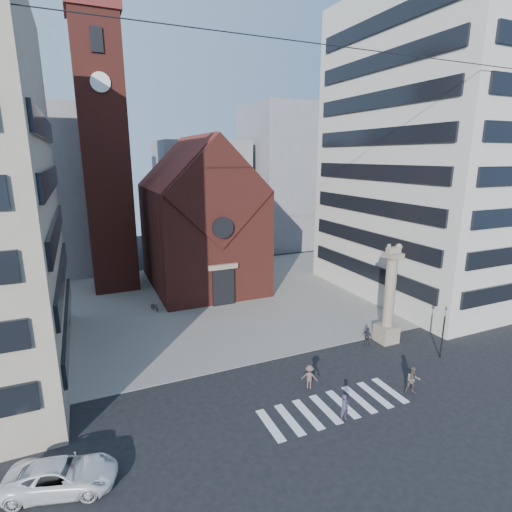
% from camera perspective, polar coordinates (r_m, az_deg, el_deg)
% --- Properties ---
extents(ground, '(120.00, 120.00, 0.00)m').
position_cam_1_polar(ground, '(29.65, 6.73, -17.78)').
color(ground, black).
rests_on(ground, ground).
extents(piazza, '(46.00, 30.00, 0.05)m').
position_cam_1_polar(piazza, '(45.36, -5.52, -6.06)').
color(piazza, gray).
rests_on(piazza, ground).
extents(zebra_crossing, '(10.20, 3.20, 0.01)m').
position_cam_1_polar(zebra_crossing, '(27.81, 11.10, -20.34)').
color(zebra_crossing, white).
rests_on(zebra_crossing, ground).
extents(church, '(12.00, 16.65, 18.00)m').
position_cam_1_polar(church, '(48.98, -7.97, 5.01)').
color(church, maroon).
rests_on(church, ground).
extents(campanile, '(5.50, 5.50, 31.20)m').
position_cam_1_polar(campanile, '(49.63, -20.75, 13.36)').
color(campanile, maroon).
rests_on(campanile, ground).
extents(building_right, '(18.00, 22.00, 32.00)m').
position_cam_1_polar(building_right, '(50.00, 24.85, 13.29)').
color(building_right, '#B9B4A8').
rests_on(building_right, ground).
extents(bg_block_left, '(16.00, 14.00, 22.00)m').
position_cam_1_polar(bg_block_left, '(62.10, -30.37, 7.94)').
color(bg_block_left, gray).
rests_on(bg_block_left, ground).
extents(bg_block_mid, '(14.00, 12.00, 18.00)m').
position_cam_1_polar(bg_block_mid, '(69.54, -7.78, 8.52)').
color(bg_block_mid, gray).
rests_on(bg_block_mid, ground).
extents(bg_block_right, '(16.00, 14.00, 24.00)m').
position_cam_1_polar(bg_block_right, '(72.67, 5.27, 11.20)').
color(bg_block_right, gray).
rests_on(bg_block_right, ground).
extents(lion_column, '(1.63, 1.60, 8.68)m').
position_cam_1_polar(lion_column, '(35.82, 18.45, -6.49)').
color(lion_column, gray).
rests_on(lion_column, ground).
extents(traffic_light, '(0.13, 0.16, 4.30)m').
position_cam_1_polar(traffic_light, '(35.05, 25.17, -9.66)').
color(traffic_light, black).
rests_on(traffic_light, ground).
extents(white_car, '(5.56, 3.62, 1.42)m').
position_cam_1_polar(white_car, '(23.76, -26.00, -26.38)').
color(white_car, silver).
rests_on(white_car, ground).
extents(pedestrian_0, '(0.67, 0.50, 1.70)m').
position_cam_1_polar(pedestrian_0, '(26.33, 12.54, -20.38)').
color(pedestrian_0, '#373347').
rests_on(pedestrian_0, ground).
extents(pedestrian_1, '(1.19, 1.11, 1.96)m').
position_cam_1_polar(pedestrian_1, '(30.03, 21.50, -16.13)').
color(pedestrian_1, '#4E453E').
rests_on(pedestrian_1, ground).
extents(pedestrian_2, '(0.59, 1.03, 1.66)m').
position_cam_1_polar(pedestrian_2, '(35.56, 15.63, -11.02)').
color(pedestrian_2, '#2A2C33').
rests_on(pedestrian_2, ground).
extents(pedestrian_3, '(1.27, 1.17, 1.72)m').
position_cam_1_polar(pedestrian_3, '(28.91, 7.65, -16.73)').
color(pedestrian_3, brown).
rests_on(pedestrian_3, ground).
extents(scooter_0, '(1.05, 1.76, 0.87)m').
position_cam_1_polar(scooter_0, '(42.85, -14.26, -7.02)').
color(scooter_0, black).
rests_on(scooter_0, piazza).
extents(scooter_1, '(0.91, 1.67, 0.97)m').
position_cam_1_polar(scooter_1, '(43.11, -11.98, -6.69)').
color(scooter_1, black).
rests_on(scooter_1, piazza).
extents(scooter_2, '(1.05, 1.76, 0.87)m').
position_cam_1_polar(scooter_2, '(43.47, -9.74, -6.47)').
color(scooter_2, black).
rests_on(scooter_2, piazza).
extents(scooter_3, '(0.91, 1.67, 0.97)m').
position_cam_1_polar(scooter_3, '(43.86, -7.53, -6.13)').
color(scooter_3, black).
rests_on(scooter_3, piazza).
extents(scooter_4, '(1.05, 1.76, 0.87)m').
position_cam_1_polar(scooter_4, '(44.35, -5.38, -5.90)').
color(scooter_4, black).
rests_on(scooter_4, piazza).
extents(scooter_5, '(0.91, 1.67, 0.97)m').
position_cam_1_polar(scooter_5, '(44.87, -3.27, -5.56)').
color(scooter_5, black).
rests_on(scooter_5, piazza).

